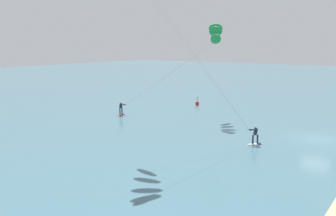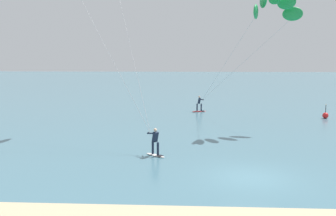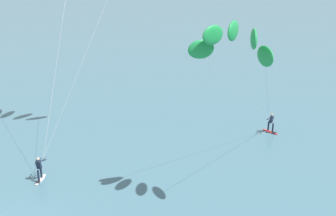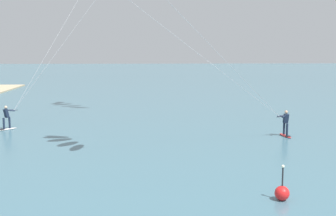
# 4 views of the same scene
# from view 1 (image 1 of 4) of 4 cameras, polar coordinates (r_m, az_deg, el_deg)

# --- Properties ---
(ground_plane) EXTENTS (240.00, 240.00, 0.00)m
(ground_plane) POSITION_cam_1_polar(r_m,az_deg,el_deg) (36.61, 22.18, -4.51)
(ground_plane) COLOR #426B7A
(kitesurfer_mid_water) EXTENTS (8.69, 11.90, 10.97)m
(kitesurfer_mid_water) POSITION_cam_1_polar(r_m,az_deg,el_deg) (43.35, 6.71, 10.85)
(kitesurfer_mid_water) COLOR red
(kitesurfer_mid_water) RESTS_ON ground
(marker_buoy) EXTENTS (0.56, 0.56, 1.38)m
(marker_buoy) POSITION_cam_1_polar(r_m,az_deg,el_deg) (52.59, 4.57, 0.78)
(marker_buoy) COLOR red
(marker_buoy) RESTS_ON ground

